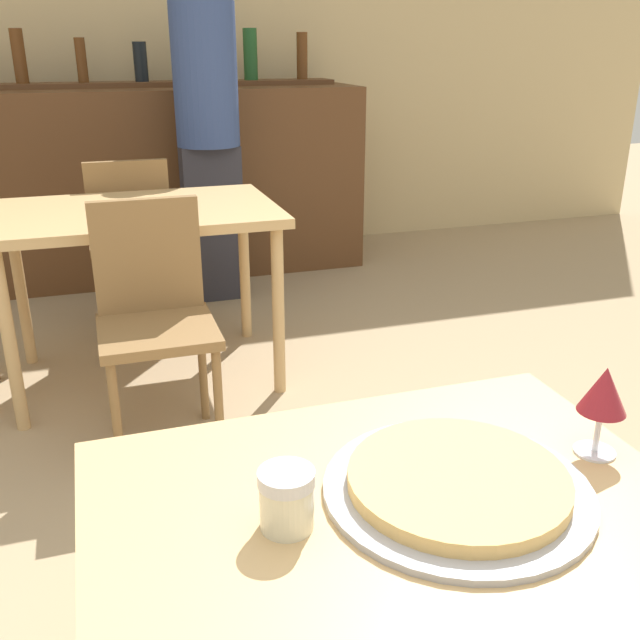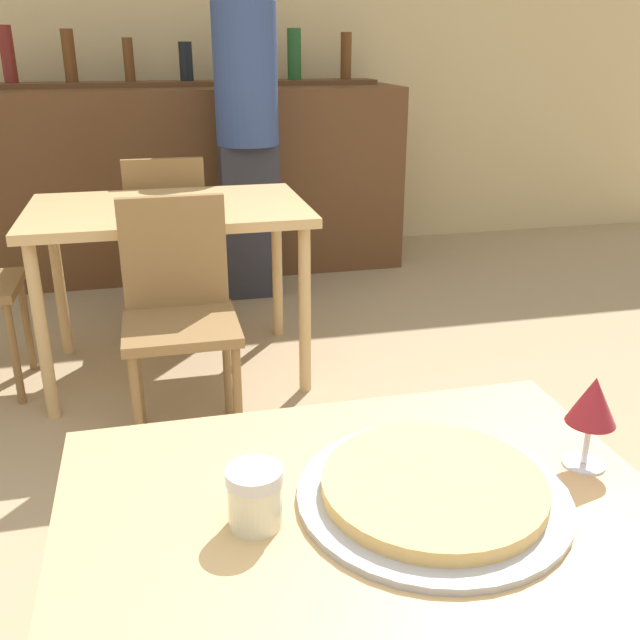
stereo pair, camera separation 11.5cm
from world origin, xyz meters
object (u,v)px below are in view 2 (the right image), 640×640
object	(u,v)px
chair_far_side_front	(178,303)
wine_glass	(593,403)
person_standing	(247,121)
chair_far_side_back	(167,229)
pizza_tray	(433,490)
cheese_shaker	(255,497)

from	to	relation	value
chair_far_side_front	wine_glass	bearing A→B (deg)	-69.21
chair_far_side_front	person_standing	bearing A→B (deg)	72.62
chair_far_side_back	pizza_tray	xyz separation A→B (m)	(0.32, -2.71, 0.24)
chair_far_side_front	person_standing	world-z (taller)	person_standing
chair_far_side_back	chair_far_side_front	bearing A→B (deg)	90.00
cheese_shaker	wine_glass	world-z (taller)	wine_glass
cheese_shaker	wine_glass	distance (m)	0.56
cheese_shaker	chair_far_side_front	bearing A→B (deg)	91.65
person_standing	cheese_shaker	bearing A→B (deg)	-97.87
wine_glass	pizza_tray	bearing A→B (deg)	-173.55
pizza_tray	wine_glass	world-z (taller)	wine_glass
chair_far_side_back	cheese_shaker	size ratio (longest dim) A/B	9.65
chair_far_side_back	person_standing	world-z (taller)	person_standing
chair_far_side_back	cheese_shaker	xyz separation A→B (m)	(0.05, -2.71, 0.27)
chair_far_side_front	cheese_shaker	world-z (taller)	chair_far_side_front
chair_far_side_front	person_standing	size ratio (longest dim) A/B	0.49
pizza_tray	wine_glass	bearing A→B (deg)	6.45
person_standing	chair_far_side_front	bearing A→B (deg)	-107.38
person_standing	pizza_tray	bearing A→B (deg)	-92.93
cheese_shaker	person_standing	xyz separation A→B (m)	(0.43, 3.13, 0.20)
chair_far_side_front	pizza_tray	world-z (taller)	chair_far_side_front
cheese_shaker	wine_glass	bearing A→B (deg)	3.03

